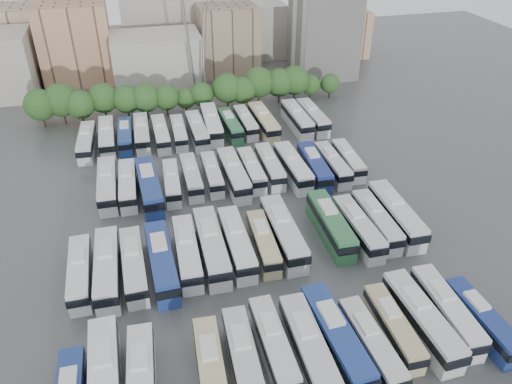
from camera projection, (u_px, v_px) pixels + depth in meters
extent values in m
plane|color=#424447|center=(240.00, 227.00, 71.08)|extent=(220.00, 220.00, 0.00)
cylinder|color=black|center=(44.00, 121.00, 98.46)|extent=(0.36, 0.36, 2.56)
sphere|color=#234C1E|center=(40.00, 105.00, 96.59)|extent=(6.14, 6.14, 6.14)
cylinder|color=black|center=(65.00, 117.00, 99.82)|extent=(0.36, 0.36, 2.74)
sphere|color=#234C1E|center=(61.00, 100.00, 97.82)|extent=(6.57, 6.57, 6.57)
cylinder|color=black|center=(83.00, 119.00, 99.43)|extent=(0.36, 0.36, 2.35)
sphere|color=#234C1E|center=(80.00, 105.00, 97.71)|extent=(5.65, 5.65, 5.65)
cylinder|color=black|center=(106.00, 114.00, 101.59)|extent=(0.36, 0.36, 2.51)
sphere|color=#234C1E|center=(103.00, 98.00, 99.75)|extent=(6.03, 6.03, 6.03)
cylinder|color=black|center=(129.00, 114.00, 101.74)|extent=(0.36, 0.36, 2.35)
sphere|color=#234C1E|center=(126.00, 99.00, 100.03)|extent=(5.63, 5.63, 5.63)
cylinder|color=black|center=(147.00, 113.00, 102.10)|extent=(0.36, 0.36, 2.39)
sphere|color=#234C1E|center=(146.00, 98.00, 100.35)|extent=(5.74, 5.74, 5.74)
cylinder|color=black|center=(167.00, 111.00, 103.22)|extent=(0.36, 0.36, 2.20)
sphere|color=#234C1E|center=(166.00, 97.00, 101.62)|extent=(5.28, 5.28, 5.28)
cylinder|color=black|center=(186.00, 109.00, 104.66)|extent=(0.36, 0.36, 1.75)
sphere|color=#234C1E|center=(186.00, 98.00, 103.38)|extent=(4.20, 4.20, 4.20)
cylinder|color=black|center=(203.00, 107.00, 105.05)|extent=(0.36, 0.36, 2.09)
sphere|color=#234C1E|center=(202.00, 94.00, 103.52)|extent=(5.01, 5.01, 5.01)
cylinder|color=black|center=(228.00, 104.00, 105.89)|extent=(0.36, 0.36, 2.58)
sphere|color=#234C1E|center=(227.00, 88.00, 104.00)|extent=(6.20, 6.20, 6.20)
cylinder|color=black|center=(243.00, 104.00, 106.15)|extent=(0.36, 0.36, 2.31)
sphere|color=#234C1E|center=(243.00, 90.00, 104.47)|extent=(5.54, 5.54, 5.54)
cylinder|color=black|center=(259.00, 99.00, 108.20)|extent=(0.36, 0.36, 2.72)
sphere|color=#234C1E|center=(259.00, 82.00, 106.22)|extent=(6.52, 6.52, 6.52)
cylinder|color=black|center=(279.00, 98.00, 108.93)|extent=(0.36, 0.36, 2.53)
sphere|color=#234C1E|center=(279.00, 83.00, 107.09)|extent=(6.07, 6.07, 6.07)
cylinder|color=black|center=(294.00, 96.00, 109.69)|extent=(0.36, 0.36, 2.62)
sphere|color=#234C1E|center=(295.00, 80.00, 107.78)|extent=(6.30, 6.30, 6.30)
cylinder|color=black|center=(310.00, 96.00, 110.88)|extent=(0.36, 0.36, 1.85)
sphere|color=#234C1E|center=(310.00, 85.00, 109.52)|extent=(4.45, 4.45, 4.45)
cylinder|color=black|center=(329.00, 94.00, 111.78)|extent=(0.36, 0.36, 1.80)
sphere|color=#234C1E|center=(330.00, 83.00, 110.47)|extent=(4.31, 4.31, 4.31)
cube|color=tan|center=(76.00, 43.00, 116.81)|extent=(16.00, 12.00, 18.00)
cube|color=#ADA89E|center=(157.00, 61.00, 115.62)|extent=(20.00, 14.00, 12.00)
cube|color=gray|center=(228.00, 39.00, 123.18)|extent=(14.00, 12.00, 16.00)
cube|color=gray|center=(165.00, 21.00, 130.64)|extent=(22.00, 16.00, 20.00)
cube|color=tan|center=(19.00, 40.00, 122.61)|extent=(16.00, 14.00, 16.00)
cube|color=#A39E93|center=(248.00, 29.00, 135.18)|extent=(18.00, 14.00, 14.00)
cube|color=tan|center=(339.00, 33.00, 135.79)|extent=(14.00, 12.00, 12.00)
cube|color=gray|center=(121.00, 50.00, 125.94)|extent=(12.00, 10.00, 10.00)
cube|color=silver|center=(325.00, 21.00, 118.51)|extent=(14.00, 14.00, 26.00)
cylinder|color=slate|center=(186.00, 23.00, 101.14)|extent=(2.90, 2.91, 33.83)
cylinder|color=slate|center=(184.00, 18.00, 104.41)|extent=(2.90, 2.91, 33.83)
cylinder|color=slate|center=(206.00, 22.00, 101.97)|extent=(2.90, 2.91, 33.83)
cylinder|color=slate|center=(203.00, 17.00, 105.24)|extent=(2.90, 2.91, 33.83)
cube|color=silver|center=(68.00, 380.00, 45.71)|extent=(1.57, 2.92, 0.40)
cube|color=white|center=(105.00, 380.00, 47.51)|extent=(2.97, 12.90, 3.64)
cube|color=black|center=(104.00, 376.00, 47.01)|extent=(3.10, 13.10, 1.07)
cube|color=silver|center=(102.00, 352.00, 47.71)|extent=(1.88, 3.46, 0.47)
cube|color=silver|center=(142.00, 382.00, 47.50)|extent=(3.08, 11.79, 3.31)
cube|color=black|center=(141.00, 379.00, 47.04)|extent=(3.21, 11.97, 0.97)
cube|color=silver|center=(139.00, 356.00, 47.70)|extent=(1.81, 3.20, 0.43)
cube|color=#C9BB8A|center=(211.00, 372.00, 48.53)|extent=(3.00, 11.48, 3.22)
cube|color=black|center=(211.00, 369.00, 48.08)|extent=(3.12, 11.65, 0.95)
cube|color=silver|center=(209.00, 347.00, 48.72)|extent=(1.76, 3.11, 0.42)
cube|color=silver|center=(243.00, 360.00, 49.59)|extent=(2.92, 11.70, 3.29)
cube|color=black|center=(244.00, 357.00, 49.13)|extent=(3.04, 11.88, 0.97)
cube|color=silver|center=(240.00, 336.00, 49.79)|extent=(1.77, 3.16, 0.43)
cube|color=silver|center=(273.00, 346.00, 51.18)|extent=(2.46, 11.35, 3.21)
cube|color=black|center=(274.00, 343.00, 50.73)|extent=(2.58, 11.52, 0.94)
cube|color=silver|center=(270.00, 323.00, 51.36)|extent=(1.62, 3.03, 0.42)
cube|color=silver|center=(309.00, 350.00, 50.50)|extent=(2.77, 12.64, 3.58)
cube|color=black|center=(310.00, 347.00, 50.00)|extent=(2.90, 12.83, 1.05)
cube|color=silver|center=(305.00, 325.00, 50.70)|extent=(1.81, 3.38, 0.46)
cube|color=navy|center=(336.00, 339.00, 51.63)|extent=(3.39, 13.12, 3.68)
cube|color=black|center=(337.00, 335.00, 51.12)|extent=(3.53, 13.32, 1.08)
cube|color=silver|center=(331.00, 314.00, 51.82)|extent=(2.01, 3.55, 0.48)
cube|color=silver|center=(370.00, 345.00, 51.30)|extent=(2.81, 11.15, 3.13)
cube|color=black|center=(372.00, 342.00, 50.86)|extent=(2.93, 11.32, 0.92)
cube|color=silver|center=(366.00, 323.00, 51.46)|extent=(1.69, 3.01, 0.41)
cube|color=tan|center=(393.00, 328.00, 53.35)|extent=(2.44, 10.64, 3.00)
cube|color=black|center=(394.00, 325.00, 52.93)|extent=(2.55, 10.80, 0.88)
cube|color=silver|center=(390.00, 308.00, 53.52)|extent=(1.55, 2.85, 0.39)
cube|color=silver|center=(421.00, 321.00, 53.82)|extent=(3.12, 12.70, 3.58)
cube|color=black|center=(423.00, 317.00, 53.33)|extent=(3.25, 12.90, 1.05)
cube|color=silver|center=(416.00, 297.00, 54.01)|extent=(1.90, 3.43, 0.46)
cube|color=silver|center=(446.00, 312.00, 55.07)|extent=(2.88, 12.01, 3.38)
cube|color=black|center=(448.00, 308.00, 54.60)|extent=(3.01, 12.19, 1.00)
cube|color=silver|center=(442.00, 290.00, 55.27)|extent=(1.78, 3.23, 0.44)
cube|color=navy|center=(481.00, 321.00, 54.14)|extent=(2.67, 10.94, 3.08)
cube|color=black|center=(483.00, 318.00, 53.71)|extent=(2.79, 11.11, 0.91)
cube|color=silver|center=(477.00, 300.00, 54.31)|extent=(1.64, 2.95, 0.40)
cube|color=silver|center=(80.00, 274.00, 60.42)|extent=(2.61, 11.49, 3.25)
cube|color=black|center=(79.00, 270.00, 59.97)|extent=(2.72, 11.67, 0.95)
cube|color=silver|center=(78.00, 254.00, 60.60)|extent=(1.67, 3.08, 0.42)
cube|color=silver|center=(108.00, 269.00, 60.76)|extent=(2.88, 12.83, 3.63)
cube|color=black|center=(107.00, 266.00, 60.25)|extent=(3.01, 13.02, 1.07)
cube|color=silver|center=(105.00, 248.00, 60.97)|extent=(1.85, 3.43, 0.47)
cube|color=silver|center=(134.00, 266.00, 61.46)|extent=(2.88, 12.05, 3.40)
cube|color=black|center=(133.00, 263.00, 60.99)|extent=(3.01, 12.24, 1.00)
cube|color=silver|center=(131.00, 247.00, 61.64)|extent=(1.79, 3.24, 0.44)
cube|color=navy|center=(162.00, 263.00, 61.80)|extent=(3.19, 13.00, 3.66)
cube|color=black|center=(161.00, 259.00, 61.29)|extent=(3.32, 13.20, 1.08)
cube|color=silver|center=(159.00, 242.00, 61.99)|extent=(1.95, 3.50, 0.47)
cube|color=silver|center=(187.00, 253.00, 63.50)|extent=(2.87, 12.25, 3.46)
cube|color=black|center=(187.00, 250.00, 63.02)|extent=(3.00, 12.44, 1.02)
cube|color=silver|center=(185.00, 234.00, 63.70)|extent=(1.80, 3.29, 0.45)
cube|color=silver|center=(212.00, 247.00, 64.27)|extent=(2.91, 13.33, 3.77)
cube|color=black|center=(211.00, 244.00, 63.75)|extent=(3.05, 13.53, 1.11)
cube|color=silver|center=(209.00, 226.00, 64.49)|extent=(1.91, 3.56, 0.49)
cube|color=silver|center=(237.00, 244.00, 64.99)|extent=(2.70, 12.57, 3.56)
cube|color=black|center=(237.00, 241.00, 64.49)|extent=(2.83, 12.76, 1.05)
cube|color=silver|center=(234.00, 225.00, 65.19)|extent=(1.79, 3.36, 0.46)
cube|color=#C0B784|center=(263.00, 243.00, 65.43)|extent=(2.80, 11.17, 3.14)
cube|color=black|center=(264.00, 240.00, 65.00)|extent=(2.91, 11.34, 0.92)
cube|color=silver|center=(261.00, 226.00, 65.62)|extent=(1.69, 3.02, 0.41)
cube|color=silver|center=(283.00, 234.00, 66.66)|extent=(2.86, 13.43, 3.81)
cube|color=black|center=(284.00, 230.00, 66.13)|extent=(3.00, 13.64, 1.12)
cube|color=silver|center=(280.00, 214.00, 66.88)|extent=(1.91, 3.58, 0.49)
cube|color=#2F6E40|center=(330.00, 225.00, 68.36)|extent=(2.99, 12.92, 3.65)
cube|color=black|center=(331.00, 222.00, 67.85)|extent=(3.13, 13.12, 1.07)
cube|color=silver|center=(328.00, 207.00, 68.57)|extent=(1.89, 3.47, 0.47)
cube|color=silver|center=(358.00, 229.00, 67.93)|extent=(2.81, 12.11, 3.42)
cube|color=black|center=(359.00, 225.00, 67.45)|extent=(2.93, 12.29, 1.00)
cube|color=silver|center=(354.00, 211.00, 68.11)|extent=(1.77, 3.25, 0.44)
cube|color=silver|center=(376.00, 222.00, 69.29)|extent=(2.73, 11.90, 3.36)
cube|color=black|center=(377.00, 219.00, 68.82)|extent=(2.86, 12.08, 0.99)
cube|color=silver|center=(373.00, 205.00, 69.49)|extent=(1.74, 3.19, 0.43)
cube|color=silver|center=(396.00, 215.00, 70.25)|extent=(3.13, 13.35, 3.76)
cube|color=black|center=(397.00, 212.00, 69.73)|extent=(3.27, 13.55, 1.11)
cube|color=silver|center=(393.00, 197.00, 70.47)|extent=(1.96, 3.59, 0.49)
cube|color=silver|center=(108.00, 186.00, 77.19)|extent=(2.72, 12.64, 3.58)
cube|color=black|center=(107.00, 182.00, 76.69)|extent=(2.85, 12.83, 1.05)
cube|color=silver|center=(106.00, 169.00, 77.39)|extent=(1.80, 3.37, 0.46)
cube|color=silver|center=(128.00, 186.00, 77.37)|extent=(2.78, 11.76, 3.31)
cube|color=black|center=(128.00, 183.00, 76.90)|extent=(2.90, 11.93, 0.97)
cube|color=silver|center=(126.00, 171.00, 77.56)|extent=(1.74, 3.16, 0.43)
cube|color=navy|center=(149.00, 187.00, 76.51)|extent=(3.47, 13.49, 3.79)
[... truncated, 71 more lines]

